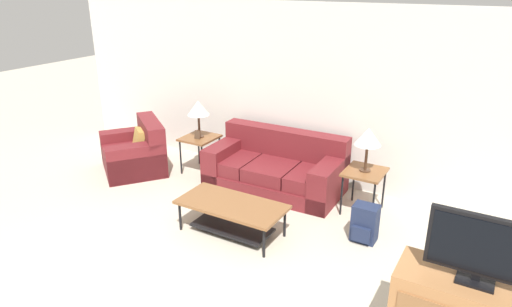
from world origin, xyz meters
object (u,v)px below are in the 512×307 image
at_px(side_table_right, 365,175).
at_px(couch, 276,169).
at_px(table_lamp_left, 198,109).
at_px(armchair, 136,153).
at_px(side_table_left, 200,141).
at_px(coffee_table, 232,211).
at_px(television, 482,248).
at_px(backpack, 365,224).
at_px(table_lamp_right, 368,137).

bearing_deg(side_table_right, couch, 177.27).
distance_m(couch, side_table_right, 1.34).
bearing_deg(table_lamp_left, armchair, -153.28).
bearing_deg(side_table_right, side_table_left, 180.00).
bearing_deg(coffee_table, television, -15.70).
distance_m(couch, backpack, 1.74).
height_order(couch, television, television).
height_order(side_table_left, table_lamp_left, table_lamp_left).
bearing_deg(television, backpack, 131.59).
bearing_deg(backpack, couch, 154.35).
bearing_deg(television, coffee_table, 164.30).
height_order(couch, side_table_right, couch).
bearing_deg(side_table_left, table_lamp_right, -0.00).
bearing_deg(television, table_lamp_left, 153.18).
bearing_deg(coffee_table, table_lamp_left, 137.47).
xyz_separation_m(couch, coffee_table, (0.14, -1.40, 0.01)).
relative_size(table_lamp_left, television, 0.76).
relative_size(couch, table_lamp_left, 3.39).
distance_m(side_table_left, table_lamp_right, 2.69).
xyz_separation_m(coffee_table, side_table_left, (-1.46, 1.34, 0.22)).
relative_size(couch, television, 2.56).
distance_m(side_table_right, table_lamp_left, 2.69).
relative_size(couch, side_table_left, 3.38).
height_order(armchair, television, television).
height_order(side_table_right, table_lamp_left, table_lamp_left).
relative_size(side_table_right, backpack, 1.27).
distance_m(armchair, side_table_right, 3.61).
distance_m(television, backpack, 2.05).
relative_size(couch, table_lamp_right, 3.39).
height_order(armchair, table_lamp_left, table_lamp_left).
xyz_separation_m(couch, side_table_right, (1.32, -0.06, 0.23)).
bearing_deg(side_table_left, table_lamp_left, -116.57).
bearing_deg(couch, armchair, -166.72).
relative_size(couch, side_table_right, 3.38).
bearing_deg(table_lamp_right, side_table_left, 180.00).
relative_size(coffee_table, television, 1.69).
bearing_deg(table_lamp_left, couch, 2.73).
relative_size(armchair, table_lamp_right, 2.38).
relative_size(couch, backpack, 4.31).
xyz_separation_m(table_lamp_right, backpack, (0.25, -0.69, -0.82)).
bearing_deg(backpack, table_lamp_right, 109.81).
bearing_deg(side_table_right, backpack, -70.19).
bearing_deg(side_table_left, television, -26.82).
distance_m(side_table_left, side_table_right, 2.64).
bearing_deg(armchair, couch, 13.28).
xyz_separation_m(side_table_left, table_lamp_right, (2.64, -0.00, 0.52)).
bearing_deg(backpack, television, -48.41).
bearing_deg(couch, television, -37.42).
bearing_deg(armchair, table_lamp_left, 26.72).
distance_m(couch, coffee_table, 1.41).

